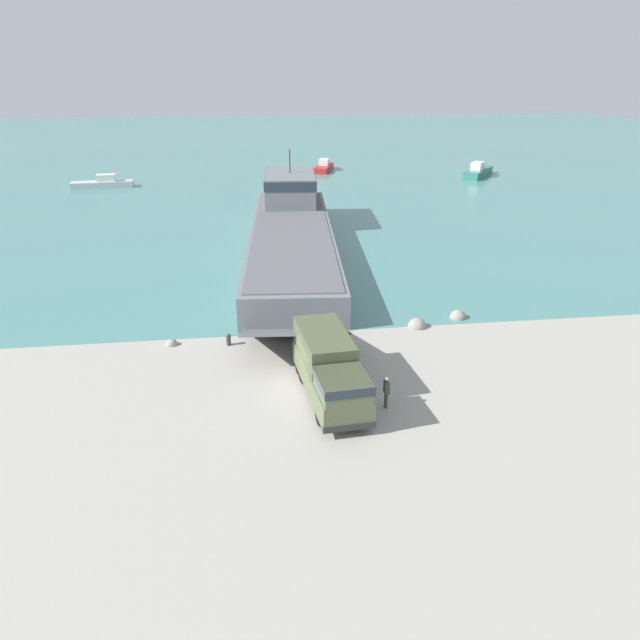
{
  "coord_description": "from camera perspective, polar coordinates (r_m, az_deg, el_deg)",
  "views": [
    {
      "loc": [
        -3.28,
        -29.57,
        16.14
      ],
      "look_at": [
        1.31,
        4.28,
        2.07
      ],
      "focal_mm": 35.0,
      "sensor_mm": 36.0,
      "label": 1
    }
  ],
  "objects": [
    {
      "name": "mooring_bollard",
      "position": [
        38.89,
        -8.37,
        -1.73
      ],
      "size": [
        0.32,
        0.32,
        0.75
      ],
      "color": "#333338",
      "rests_on": "ground_plane"
    },
    {
      "name": "moored_boat_b",
      "position": [
        101.86,
        14.25,
        13.03
      ],
      "size": [
        7.02,
        8.42,
        2.24
      ],
      "rotation": [
        0.0,
        0.0,
        5.65
      ],
      "color": "#2D7060",
      "rests_on": "ground_plane"
    },
    {
      "name": "moored_boat_c",
      "position": [
        94.7,
        -19.23,
        11.73
      ],
      "size": [
        8.58,
        2.84,
        1.81
      ],
      "rotation": [
        0.0,
        0.0,
        1.65
      ],
      "color": "#B7BABF",
      "rests_on": "ground_plane"
    },
    {
      "name": "shoreline_rock_b",
      "position": [
        39.75,
        -13.4,
        -2.22
      ],
      "size": [
        0.75,
        0.75,
        0.75
      ],
      "primitive_type": "sphere",
      "color": "gray",
      "rests_on": "ground_plane"
    },
    {
      "name": "shoreline_rock_a",
      "position": [
        41.77,
        8.85,
        -0.62
      ],
      "size": [
        1.24,
        1.24,
        1.24
      ],
      "primitive_type": "sphere",
      "color": "gray",
      "rests_on": "ground_plane"
    },
    {
      "name": "water_surface",
      "position": [
        127.93,
        -6.4,
        15.01
      ],
      "size": [
        240.0,
        180.0,
        0.01
      ],
      "primitive_type": "cube",
      "color": "#477F7A",
      "rests_on": "ground_plane"
    },
    {
      "name": "ground_plane",
      "position": [
        33.84,
        -1.23,
        -6.1
      ],
      "size": [
        240.0,
        240.0,
        0.0
      ],
      "primitive_type": "plane",
      "color": "#9E998E"
    },
    {
      "name": "military_truck",
      "position": [
        32.17,
        0.9,
        -4.43
      ],
      "size": [
        3.17,
        8.29,
        3.1
      ],
      "rotation": [
        0.0,
        0.0,
        -1.49
      ],
      "color": "#566042",
      "rests_on": "ground_plane"
    },
    {
      "name": "soldier_on_ramp",
      "position": [
        31.63,
        6.09,
        -6.4
      ],
      "size": [
        0.24,
        0.44,
        1.69
      ],
      "rotation": [
        0.0,
        0.0,
        3.13
      ],
      "color": "#3D4C33",
      "rests_on": "ground_plane"
    },
    {
      "name": "moored_boat_a",
      "position": [
        104.33,
        0.35,
        13.82
      ],
      "size": [
        4.28,
        7.65,
        1.83
      ],
      "rotation": [
        0.0,
        0.0,
        2.83
      ],
      "color": "#B22323",
      "rests_on": "ground_plane"
    },
    {
      "name": "landing_craft",
      "position": [
        59.55,
        -2.65,
        8.55
      ],
      "size": [
        10.26,
        41.57,
        7.84
      ],
      "rotation": [
        0.0,
        0.0,
        -0.08
      ],
      "color": "slate",
      "rests_on": "ground_plane"
    },
    {
      "name": "shoreline_rock_c",
      "position": [
        43.78,
        12.48,
        0.2
      ],
      "size": [
        1.13,
        1.13,
        1.13
      ],
      "primitive_type": "sphere",
      "color": "gray",
      "rests_on": "ground_plane"
    }
  ]
}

